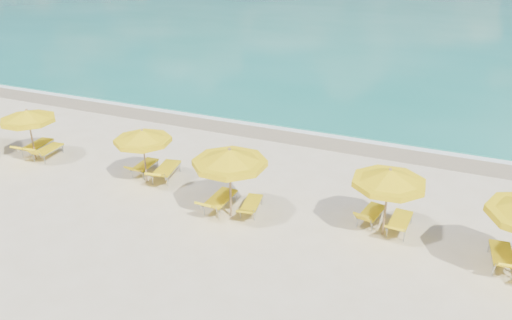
% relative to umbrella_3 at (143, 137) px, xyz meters
% --- Properties ---
extents(ground_plane, '(120.00, 120.00, 0.00)m').
position_rel_umbrella_3_xyz_m(ground_plane, '(4.05, -0.43, -1.84)').
color(ground_plane, beige).
extents(ocean, '(120.00, 80.00, 0.30)m').
position_rel_umbrella_3_xyz_m(ocean, '(4.05, 47.57, -1.84)').
color(ocean, '#157B69').
rests_on(ocean, ground).
extents(wet_sand_band, '(120.00, 2.60, 0.01)m').
position_rel_umbrella_3_xyz_m(wet_sand_band, '(4.05, 6.97, -1.84)').
color(wet_sand_band, tan).
rests_on(wet_sand_band, ground).
extents(foam_line, '(120.00, 1.20, 0.03)m').
position_rel_umbrella_3_xyz_m(foam_line, '(4.05, 7.77, -1.84)').
color(foam_line, white).
rests_on(foam_line, ground).
extents(whitecap_near, '(14.00, 0.36, 0.05)m').
position_rel_umbrella_3_xyz_m(whitecap_near, '(-1.95, 16.57, -1.84)').
color(whitecap_near, white).
rests_on(whitecap_near, ground).
extents(whitecap_far, '(18.00, 0.30, 0.05)m').
position_rel_umbrella_3_xyz_m(whitecap_far, '(12.05, 23.57, -1.84)').
color(whitecap_far, white).
rests_on(whitecap_far, ground).
extents(umbrella_2, '(2.82, 2.82, 2.22)m').
position_rel_umbrella_3_xyz_m(umbrella_2, '(-5.49, -0.09, 0.05)').
color(umbrella_2, '#9F7A4F').
rests_on(umbrella_2, ground).
extents(umbrella_3, '(2.51, 2.51, 2.16)m').
position_rel_umbrella_3_xyz_m(umbrella_3, '(0.00, 0.00, 0.00)').
color(umbrella_3, '#9F7A4F').
rests_on(umbrella_3, ground).
extents(umbrella_4, '(3.17, 3.17, 2.47)m').
position_rel_umbrella_3_xyz_m(umbrella_4, '(4.04, -0.99, 0.27)').
color(umbrella_4, '#9F7A4F').
rests_on(umbrella_4, ground).
extents(umbrella_5, '(2.84, 2.84, 2.29)m').
position_rel_umbrella_3_xyz_m(umbrella_5, '(8.88, -0.09, 0.12)').
color(umbrella_5, '#9F7A4F').
rests_on(umbrella_5, ground).
extents(lounger_2_left, '(0.82, 1.97, 0.77)m').
position_rel_umbrella_3_xyz_m(lounger_2_left, '(-5.89, 0.41, -1.61)').
color(lounger_2_left, '#A5A8AD').
rests_on(lounger_2_left, ground).
extents(lounger_2_right, '(0.75, 1.78, 0.83)m').
position_rel_umbrella_3_xyz_m(lounger_2_right, '(-5.14, 0.26, -1.62)').
color(lounger_2_right, '#A5A8AD').
rests_on(lounger_2_right, ground).
extents(lounger_3_left, '(0.67, 1.71, 0.71)m').
position_rel_umbrella_3_xyz_m(lounger_3_left, '(-0.52, 0.60, -1.63)').
color(lounger_3_left, '#A5A8AD').
rests_on(lounger_3_left, ground).
extents(lounger_3_right, '(1.02, 2.11, 0.81)m').
position_rel_umbrella_3_xyz_m(lounger_3_right, '(0.53, 0.53, -1.60)').
color(lounger_3_right, '#A5A8AD').
rests_on(lounger_3_right, ground).
extents(lounger_4_left, '(0.67, 1.94, 0.82)m').
position_rel_umbrella_3_xyz_m(lounger_4_left, '(3.49, -0.74, -1.60)').
color(lounger_4_left, '#A5A8AD').
rests_on(lounger_4_left, ground).
extents(lounger_4_right, '(0.81, 1.72, 0.61)m').
position_rel_umbrella_3_xyz_m(lounger_4_right, '(4.56, -0.50, -1.64)').
color(lounger_4_right, '#A5A8AD').
rests_on(lounger_4_right, ground).
extents(lounger_5_left, '(0.81, 1.70, 0.77)m').
position_rel_umbrella_3_xyz_m(lounger_5_left, '(8.38, 0.47, -1.63)').
color(lounger_5_left, '#A5A8AD').
rests_on(lounger_5_left, ground).
extents(lounger_5_right, '(0.68, 1.81, 0.73)m').
position_rel_umbrella_3_xyz_m(lounger_5_right, '(9.32, 0.30, -1.62)').
color(lounger_5_right, '#A5A8AD').
rests_on(lounger_5_right, ground).
extents(lounger_6_left, '(0.76, 1.81, 0.77)m').
position_rel_umbrella_3_xyz_m(lounger_6_left, '(12.24, -0.43, -1.62)').
color(lounger_6_left, '#A5A8AD').
rests_on(lounger_6_left, ground).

